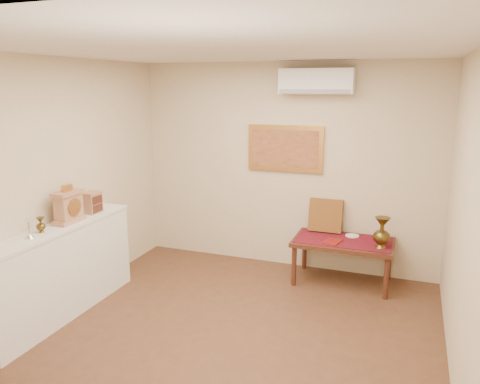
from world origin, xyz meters
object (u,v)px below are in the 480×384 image
at_px(low_table, 343,245).
at_px(display_ledge, 60,271).
at_px(mantel_clock, 69,206).
at_px(brass_urn_tall, 382,229).
at_px(wooden_chest, 92,202).

bearing_deg(low_table, display_ledge, -144.90).
xyz_separation_m(display_ledge, mantel_clock, (0.02, 0.19, 0.66)).
bearing_deg(brass_urn_tall, mantel_clock, -153.23).
distance_m(brass_urn_tall, mantel_clock, 3.49).
xyz_separation_m(brass_urn_tall, wooden_chest, (-3.12, -1.16, 0.32)).
bearing_deg(display_ledge, low_table, 35.10).
xyz_separation_m(display_ledge, wooden_chest, (0.01, 0.58, 0.61)).
bearing_deg(low_table, mantel_clock, -147.44).
relative_size(display_ledge, mantel_clock, 4.93).
distance_m(display_ledge, low_table, 3.27).
bearing_deg(low_table, wooden_chest, -154.12).
height_order(mantel_clock, wooden_chest, mantel_clock).
xyz_separation_m(mantel_clock, wooden_chest, (-0.02, 0.40, -0.05)).
xyz_separation_m(brass_urn_tall, mantel_clock, (-3.10, -1.56, 0.38)).
distance_m(brass_urn_tall, display_ledge, 3.59).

